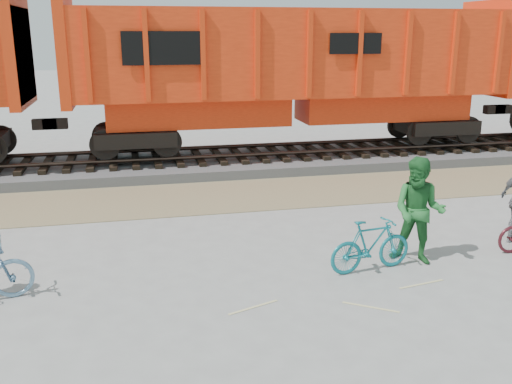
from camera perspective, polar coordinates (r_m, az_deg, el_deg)
ground at (r=10.05m, az=4.38°, el=-8.84°), size 120.00×120.00×0.00m
gravel_strip at (r=15.07m, az=-1.71°, el=-0.30°), size 120.00×3.00×0.02m
ballast_bed at (r=18.38m, az=-3.80°, el=3.06°), size 120.00×4.00×0.30m
track at (r=18.31m, az=-3.82°, el=4.05°), size 120.00×2.60×0.24m
hopper_car_center at (r=18.52m, az=3.82°, el=12.09°), size 14.00×3.13×4.65m
bicycle_teal at (r=10.45m, az=11.42°, el=-5.25°), size 1.67×0.69×0.97m
person_man at (r=10.88m, az=15.96°, el=-1.83°), size 1.23×1.20×2.00m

